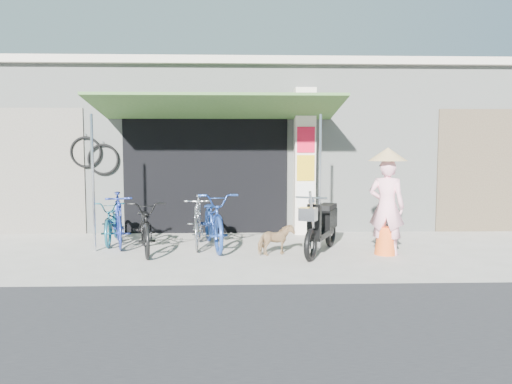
{
  "coord_description": "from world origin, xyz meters",
  "views": [
    {
      "loc": [
        -0.5,
        -7.84,
        1.77
      ],
      "look_at": [
        -0.2,
        1.0,
        1.0
      ],
      "focal_mm": 35.0,
      "sensor_mm": 36.0,
      "label": 1
    }
  ],
  "objects_px": {
    "bike_blue": "(118,219)",
    "bike_silver": "(198,221)",
    "bike_teal": "(113,222)",
    "bike_navy": "(214,220)",
    "street_dog": "(276,240)",
    "moped": "(322,226)",
    "bike_black": "(146,226)",
    "nun": "(387,202)"
  },
  "relations": [
    {
      "from": "bike_black",
      "to": "nun",
      "type": "xyz_separation_m",
      "value": [
        4.06,
        -0.3,
        0.43
      ]
    },
    {
      "from": "nun",
      "to": "bike_navy",
      "type": "bearing_deg",
      "value": 12.81
    },
    {
      "from": "bike_teal",
      "to": "bike_navy",
      "type": "distance_m",
      "value": 2.0
    },
    {
      "from": "bike_blue",
      "to": "street_dog",
      "type": "distance_m",
      "value": 2.97
    },
    {
      "from": "bike_blue",
      "to": "bike_navy",
      "type": "height_order",
      "value": "bike_navy"
    },
    {
      "from": "bike_black",
      "to": "moped",
      "type": "relative_size",
      "value": 1.02
    },
    {
      "from": "bike_silver",
      "to": "moped",
      "type": "distance_m",
      "value": 2.23
    },
    {
      "from": "street_dog",
      "to": "moped",
      "type": "xyz_separation_m",
      "value": [
        0.79,
        0.15,
        0.21
      ]
    },
    {
      "from": "bike_blue",
      "to": "bike_black",
      "type": "height_order",
      "value": "bike_blue"
    },
    {
      "from": "bike_silver",
      "to": "moped",
      "type": "height_order",
      "value": "moped"
    },
    {
      "from": "bike_black",
      "to": "moped",
      "type": "height_order",
      "value": "moped"
    },
    {
      "from": "bike_teal",
      "to": "bike_blue",
      "type": "height_order",
      "value": "bike_blue"
    },
    {
      "from": "bike_blue",
      "to": "moped",
      "type": "relative_size",
      "value": 0.95
    },
    {
      "from": "street_dog",
      "to": "nun",
      "type": "xyz_separation_m",
      "value": [
        1.85,
        0.01,
        0.63
      ]
    },
    {
      "from": "bike_black",
      "to": "nun",
      "type": "bearing_deg",
      "value": -17.96
    },
    {
      "from": "bike_teal",
      "to": "moped",
      "type": "bearing_deg",
      "value": -21.6
    },
    {
      "from": "bike_teal",
      "to": "bike_black",
      "type": "distance_m",
      "value": 1.18
    },
    {
      "from": "bike_blue",
      "to": "moped",
      "type": "height_order",
      "value": "moped"
    },
    {
      "from": "street_dog",
      "to": "bike_teal",
      "type": "bearing_deg",
      "value": 44.58
    },
    {
      "from": "moped",
      "to": "nun",
      "type": "distance_m",
      "value": 1.15
    },
    {
      "from": "bike_navy",
      "to": "nun",
      "type": "distance_m",
      "value": 3.01
    },
    {
      "from": "bike_teal",
      "to": "bike_silver",
      "type": "xyz_separation_m",
      "value": [
        1.63,
        -0.43,
        0.06
      ]
    },
    {
      "from": "bike_silver",
      "to": "bike_black",
      "type": "bearing_deg",
      "value": -154.02
    },
    {
      "from": "bike_navy",
      "to": "bike_black",
      "type": "bearing_deg",
      "value": -174.28
    },
    {
      "from": "bike_teal",
      "to": "street_dog",
      "type": "xyz_separation_m",
      "value": [
        2.99,
        -1.2,
        -0.15
      ]
    },
    {
      "from": "bike_navy",
      "to": "bike_teal",
      "type": "bearing_deg",
      "value": 153.28
    },
    {
      "from": "bike_navy",
      "to": "street_dog",
      "type": "relative_size",
      "value": 3.2
    },
    {
      "from": "bike_blue",
      "to": "bike_navy",
      "type": "xyz_separation_m",
      "value": [
        1.75,
        -0.26,
        0.02
      ]
    },
    {
      "from": "bike_navy",
      "to": "moped",
      "type": "height_order",
      "value": "moped"
    },
    {
      "from": "bike_navy",
      "to": "moped",
      "type": "distance_m",
      "value": 1.92
    },
    {
      "from": "bike_silver",
      "to": "bike_navy",
      "type": "height_order",
      "value": "bike_navy"
    },
    {
      "from": "bike_teal",
      "to": "bike_silver",
      "type": "bearing_deg",
      "value": -20.79
    },
    {
      "from": "bike_blue",
      "to": "bike_silver",
      "type": "relative_size",
      "value": 1.04
    },
    {
      "from": "bike_blue",
      "to": "bike_silver",
      "type": "distance_m",
      "value": 1.47
    },
    {
      "from": "bike_black",
      "to": "bike_silver",
      "type": "relative_size",
      "value": 1.11
    },
    {
      "from": "bike_blue",
      "to": "street_dog",
      "type": "bearing_deg",
      "value": -33.91
    },
    {
      "from": "bike_teal",
      "to": "bike_black",
      "type": "height_order",
      "value": "bike_black"
    },
    {
      "from": "bike_blue",
      "to": "bike_navy",
      "type": "bearing_deg",
      "value": -24.18
    },
    {
      "from": "moped",
      "to": "nun",
      "type": "xyz_separation_m",
      "value": [
        1.06,
        -0.13,
        0.42
      ]
    },
    {
      "from": "bike_teal",
      "to": "nun",
      "type": "height_order",
      "value": "nun"
    },
    {
      "from": "bike_teal",
      "to": "nun",
      "type": "distance_m",
      "value": 5.0
    },
    {
      "from": "bike_blue",
      "to": "bike_silver",
      "type": "xyz_separation_m",
      "value": [
        1.46,
        -0.15,
        -0.02
      ]
    }
  ]
}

